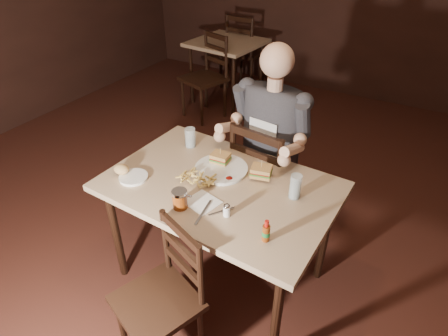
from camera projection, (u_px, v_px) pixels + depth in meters
The scene contains 23 objects.
room_shell at pixel (201, 69), 1.89m from camera, with size 7.00×7.00×7.00m.
main_table at pixel (220, 194), 2.18m from camera, with size 1.34×0.93×0.77m.
bg_table at pixel (227, 48), 4.60m from camera, with size 0.87×0.87×0.77m.
chair_far at pixel (268, 179), 2.68m from camera, with size 0.44×0.48×0.95m, color black, non-canonical shape.
chair_near at pixel (157, 302), 1.90m from camera, with size 0.38×0.42×0.83m, color black, non-canonical shape.
bg_chair_far at pixel (246, 52), 5.10m from camera, with size 0.46×0.50×0.99m, color black, non-canonical shape.
bg_chair_near at pixel (203, 78), 4.32m from camera, with size 0.44×0.48×0.95m, color black, non-canonical shape.
diner at pixel (269, 120), 2.37m from camera, with size 0.55×0.43×0.95m, color #343439, non-canonical shape.
dinner_plate at pixel (221, 170), 2.24m from camera, with size 0.31×0.31×0.02m, color white.
sandwich_left at pixel (220, 156), 2.27m from camera, with size 0.11×0.09×0.10m, color tan, non-canonical shape.
sandwich_right at pixel (261, 169), 2.15m from camera, with size 0.11×0.09×0.10m, color tan, non-canonical shape.
fries_pile at pixel (197, 178), 2.13m from camera, with size 0.25×0.17×0.04m, color #DEB956, non-canonical shape.
ketchup_dollop at pixel (229, 178), 2.14m from camera, with size 0.04×0.04×0.01m, color maroon.
glass_left at pixel (190, 137), 2.45m from camera, with size 0.07×0.07×0.13m, color silver.
glass_right at pixel (295, 187), 2.00m from camera, with size 0.06×0.06×0.14m, color silver.
hot_sauce at pixel (266, 231), 1.74m from camera, with size 0.04×0.04×0.12m, color #7B340E, non-canonical shape.
salt_shaker at pixel (227, 210), 1.89m from camera, with size 0.04×0.04×0.07m, color white, non-canonical shape.
syrup_dispenser at pixel (180, 199), 1.94m from camera, with size 0.08×0.08×0.11m, color #7B340E, non-canonical shape.
napkin at pixel (202, 202), 2.00m from camera, with size 0.16×0.15×0.00m, color white.
knife at pixel (203, 212), 1.93m from camera, with size 0.01×0.20×0.00m, color silver.
fork at pixel (221, 211), 1.93m from camera, with size 0.01×0.14×0.00m, color silver.
side_plate at pixel (134, 178), 2.18m from camera, with size 0.16×0.16×0.01m, color white.
bread_roll at pixel (121, 169), 2.19m from camera, with size 0.10×0.08×0.06m, color tan.
Camera 1 is at (1.02, -1.54, 2.05)m, focal length 30.00 mm.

